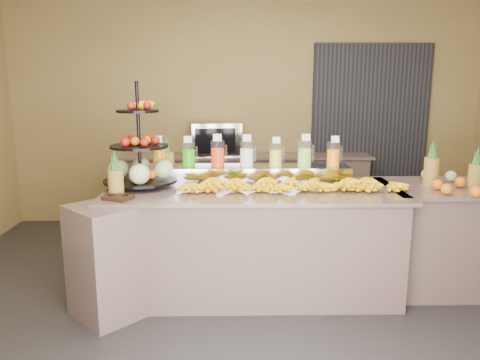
{
  "coord_description": "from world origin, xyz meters",
  "views": [
    {
      "loc": [
        -0.18,
        -3.57,
        1.82
      ],
      "look_at": [
        -0.11,
        0.3,
        1.01
      ],
      "focal_mm": 35.0,
      "sensor_mm": 36.0,
      "label": 1
    }
  ],
  "objects_px": {
    "right_fruit_pile": "(456,180)",
    "oven_warmer": "(216,139)",
    "banana_heap": "(291,183)",
    "fruit_stand": "(145,160)",
    "pitcher_tray": "(247,174)",
    "condiment_caddy": "(118,197)"
  },
  "relations": [
    {
      "from": "pitcher_tray",
      "to": "fruit_stand",
      "type": "relative_size",
      "value": 2.05
    },
    {
      "from": "oven_warmer",
      "to": "banana_heap",
      "type": "bearing_deg",
      "value": -77.02
    },
    {
      "from": "banana_heap",
      "to": "oven_warmer",
      "type": "relative_size",
      "value": 3.06
    },
    {
      "from": "fruit_stand",
      "to": "right_fruit_pile",
      "type": "relative_size",
      "value": 1.92
    },
    {
      "from": "banana_heap",
      "to": "condiment_caddy",
      "type": "distance_m",
      "value": 1.41
    },
    {
      "from": "banana_heap",
      "to": "right_fruit_pile",
      "type": "height_order",
      "value": "right_fruit_pile"
    },
    {
      "from": "banana_heap",
      "to": "fruit_stand",
      "type": "xyz_separation_m",
      "value": [
        -1.25,
        0.2,
        0.16
      ]
    },
    {
      "from": "pitcher_tray",
      "to": "oven_warmer",
      "type": "xyz_separation_m",
      "value": [
        -0.33,
        1.67,
        0.13
      ]
    },
    {
      "from": "pitcher_tray",
      "to": "banana_heap",
      "type": "relative_size",
      "value": 1.0
    },
    {
      "from": "banana_heap",
      "to": "fruit_stand",
      "type": "height_order",
      "value": "fruit_stand"
    },
    {
      "from": "right_fruit_pile",
      "to": "oven_warmer",
      "type": "bearing_deg",
      "value": 136.41
    },
    {
      "from": "pitcher_tray",
      "to": "condiment_caddy",
      "type": "height_order",
      "value": "pitcher_tray"
    },
    {
      "from": "condiment_caddy",
      "to": "right_fruit_pile",
      "type": "bearing_deg",
      "value": 6.05
    },
    {
      "from": "banana_heap",
      "to": "oven_warmer",
      "type": "distance_m",
      "value": 2.13
    },
    {
      "from": "right_fruit_pile",
      "to": "oven_warmer",
      "type": "xyz_separation_m",
      "value": [
        -2.09,
        1.99,
        0.12
      ]
    },
    {
      "from": "banana_heap",
      "to": "fruit_stand",
      "type": "relative_size",
      "value": 2.06
    },
    {
      "from": "banana_heap",
      "to": "condiment_caddy",
      "type": "height_order",
      "value": "banana_heap"
    },
    {
      "from": "fruit_stand",
      "to": "right_fruit_pile",
      "type": "height_order",
      "value": "fruit_stand"
    },
    {
      "from": "banana_heap",
      "to": "oven_warmer",
      "type": "bearing_deg",
      "value": 109.19
    },
    {
      "from": "pitcher_tray",
      "to": "right_fruit_pile",
      "type": "height_order",
      "value": "right_fruit_pile"
    },
    {
      "from": "condiment_caddy",
      "to": "right_fruit_pile",
      "type": "height_order",
      "value": "right_fruit_pile"
    },
    {
      "from": "pitcher_tray",
      "to": "condiment_caddy",
      "type": "bearing_deg",
      "value": -148.81
    }
  ]
}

